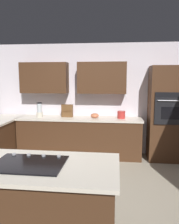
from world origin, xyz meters
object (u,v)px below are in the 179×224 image
wall_oven (168,114)px  kettle (121,115)px  cooktop (29,163)px  mixing_bowl (95,116)px  spice_rack (67,111)px  blender (40,111)px

wall_oven → kettle: 1.00m
cooktop → mixing_bowl: (-0.42, -2.93, 0.05)m
spice_rack → kettle: spice_rack is taller
cooktop → blender: size_ratio=2.24×
mixing_bowl → spice_rack: spice_rack is taller
wall_oven → spice_rack: 2.25m
wall_oven → spice_rack: (2.25, -0.08, 0.01)m
cooktop → kettle: bearing=-109.2°
blender → cooktop: bearing=106.7°
spice_rack → blender: bearing=4.2°
spice_rack → kettle: 1.25m
mixing_bowl → spice_rack: 0.66m
cooktop → kettle: (-1.02, -2.93, 0.08)m
cooktop → blender: (0.88, -2.93, 0.14)m
blender → kettle: blender is taller
cooktop → spice_rack: (0.23, -2.98, 0.14)m
blender → kettle: 1.90m
cooktop → blender: 3.06m
wall_oven → spice_rack: wall_oven is taller
blender → kettle: bearing=180.0°
spice_rack → cooktop: bearing=94.4°
wall_oven → blender: wall_oven is taller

